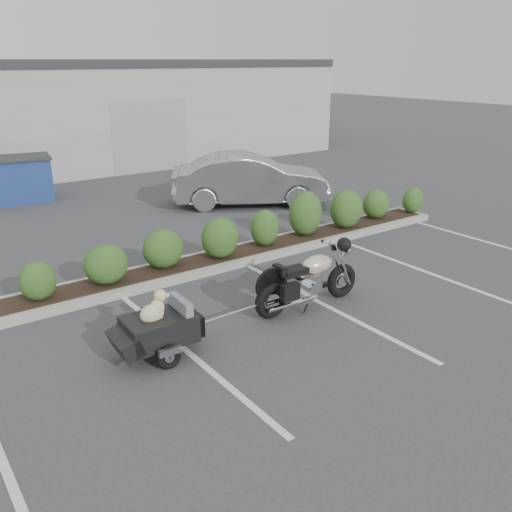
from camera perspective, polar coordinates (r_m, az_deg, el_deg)
ground at (r=9.20m, az=-0.87°, el=-5.76°), size 90.00×90.00×0.00m
planter_kerb at (r=11.37m, az=-3.09°, el=-0.21°), size 12.00×1.00×0.15m
building at (r=24.35m, az=-25.18°, el=13.47°), size 26.00×10.00×4.00m
motorcycle at (r=9.17m, az=5.57°, el=-2.58°), size 2.15×0.72×1.23m
pet_trailer at (r=7.82m, az=-10.26°, el=-7.50°), size 1.71×0.95×1.02m
sedan at (r=15.75m, az=-0.61°, el=8.04°), size 4.65×3.57×1.47m
dumpster at (r=17.69m, az=-23.88°, el=7.44°), size 2.18×1.66×1.31m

